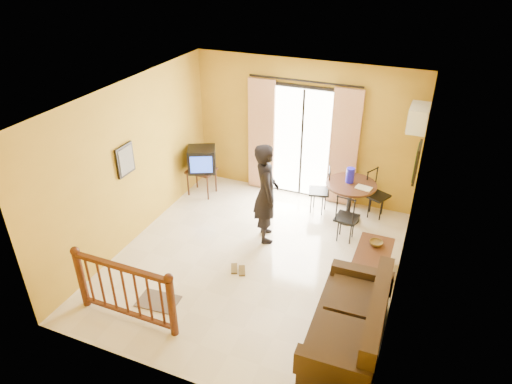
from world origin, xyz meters
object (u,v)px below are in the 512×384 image
at_px(dining_table, 350,191).
at_px(sofa, 352,326).
at_px(coffee_table, 373,259).
at_px(standing_person, 266,193).
at_px(television, 202,159).

height_order(dining_table, sofa, sofa).
relative_size(coffee_table, standing_person, 0.53).
height_order(dining_table, standing_person, standing_person).
bearing_deg(sofa, coffee_table, 88.74).
xyz_separation_m(television, standing_person, (1.78, -0.98, 0.11)).
bearing_deg(television, sofa, -63.12).
distance_m(coffee_table, sofa, 1.61).
xyz_separation_m(television, coffee_table, (3.72, -1.28, -0.51)).
xyz_separation_m(coffee_table, standing_person, (-1.94, 0.29, 0.62)).
height_order(television, sofa, television).
distance_m(coffee_table, standing_person, 2.05).
xyz_separation_m(television, sofa, (3.73, -2.88, -0.46)).
height_order(television, coffee_table, television).
distance_m(television, sofa, 4.73).
height_order(television, standing_person, standing_person).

